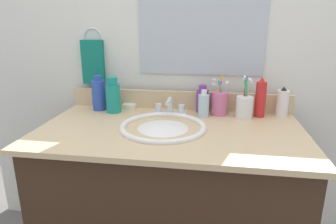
# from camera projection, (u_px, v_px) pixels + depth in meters

# --- Properties ---
(vanity_cabinet) EXTENTS (1.04, 0.55, 0.71)m
(vanity_cabinet) POSITION_uv_depth(u_px,v_px,m) (170.00, 208.00, 1.33)
(vanity_cabinet) COLOR #382316
(vanity_cabinet) RESTS_ON ground_plane
(countertop) EXTENTS (1.08, 0.60, 0.02)m
(countertop) POSITION_uv_depth(u_px,v_px,m) (170.00, 131.00, 1.22)
(countertop) COLOR #D1B284
(countertop) RESTS_ON vanity_cabinet
(backsplash) EXTENTS (1.08, 0.02, 0.09)m
(backsplash) POSITION_uv_depth(u_px,v_px,m) (179.00, 100.00, 1.48)
(backsplash) COLOR #D1B284
(backsplash) RESTS_ON countertop
(back_wall) EXTENTS (2.18, 0.04, 1.30)m
(back_wall) POSITION_uv_depth(u_px,v_px,m) (180.00, 121.00, 1.57)
(back_wall) COLOR silver
(back_wall) RESTS_ON ground_plane
(mirror_panel) EXTENTS (0.60, 0.01, 0.56)m
(mirror_panel) POSITION_uv_depth(u_px,v_px,m) (202.00, 14.00, 1.38)
(mirror_panel) COLOR #B2BCC6
(towel_ring) EXTENTS (0.10, 0.01, 0.10)m
(towel_ring) POSITION_uv_depth(u_px,v_px,m) (93.00, 38.00, 1.49)
(towel_ring) COLOR silver
(hand_towel) EXTENTS (0.11, 0.04, 0.22)m
(hand_towel) POSITION_uv_depth(u_px,v_px,m) (93.00, 62.00, 1.51)
(hand_towel) COLOR #147260
(sink_basin) EXTENTS (0.36, 0.36, 0.11)m
(sink_basin) POSITION_uv_depth(u_px,v_px,m) (163.00, 135.00, 1.23)
(sink_basin) COLOR white
(sink_basin) RESTS_ON countertop
(faucet) EXTENTS (0.16, 0.10, 0.08)m
(faucet) POSITION_uv_depth(u_px,v_px,m) (170.00, 109.00, 1.40)
(faucet) COLOR silver
(faucet) RESTS_ON countertop
(bottle_cream_purple) EXTENTS (0.06, 0.06, 0.13)m
(bottle_cream_purple) POSITION_uv_depth(u_px,v_px,m) (202.00, 100.00, 1.43)
(bottle_cream_purple) COLOR #7A3899
(bottle_cream_purple) RESTS_ON countertop
(bottle_spray_red) EXTENTS (0.05, 0.05, 0.18)m
(bottle_spray_red) POSITION_uv_depth(u_px,v_px,m) (260.00, 99.00, 1.35)
(bottle_spray_red) COLOR red
(bottle_spray_red) RESTS_ON countertop
(bottle_shampoo_blue) EXTENTS (0.07, 0.07, 0.17)m
(bottle_shampoo_blue) POSITION_uv_depth(u_px,v_px,m) (99.00, 94.00, 1.46)
(bottle_shampoo_blue) COLOR #2D4CB2
(bottle_shampoo_blue) RESTS_ON countertop
(bottle_lotion_white) EXTENTS (0.05, 0.05, 0.14)m
(bottle_lotion_white) POSITION_uv_depth(u_px,v_px,m) (282.00, 103.00, 1.36)
(bottle_lotion_white) COLOR white
(bottle_lotion_white) RESTS_ON countertop
(bottle_gel_clear) EXTENTS (0.05, 0.05, 0.12)m
(bottle_gel_clear) POSITION_uv_depth(u_px,v_px,m) (204.00, 105.00, 1.36)
(bottle_gel_clear) COLOR silver
(bottle_gel_clear) RESTS_ON countertop
(bottle_mouthwash_teal) EXTENTS (0.07, 0.07, 0.17)m
(bottle_mouthwash_teal) POSITION_uv_depth(u_px,v_px,m) (113.00, 96.00, 1.42)
(bottle_mouthwash_teal) COLOR teal
(bottle_mouthwash_teal) RESTS_ON countertop
(cup_white_ceramic) EXTENTS (0.08, 0.08, 0.19)m
(cup_white_ceramic) POSITION_uv_depth(u_px,v_px,m) (244.00, 106.00, 1.34)
(cup_white_ceramic) COLOR white
(cup_white_ceramic) RESTS_ON countertop
(cup_pink) EXTENTS (0.08, 0.08, 0.19)m
(cup_pink) POSITION_uv_depth(u_px,v_px,m) (219.00, 103.00, 1.39)
(cup_pink) COLOR #D16693
(cup_pink) RESTS_ON countertop
(soap_bar) EXTENTS (0.06, 0.04, 0.02)m
(soap_bar) POSITION_uv_depth(u_px,v_px,m) (129.00, 106.00, 1.49)
(soap_bar) COLOR white
(soap_bar) RESTS_ON countertop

